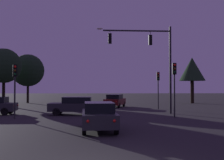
{
  "coord_description": "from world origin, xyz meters",
  "views": [
    {
      "loc": [
        -0.05,
        -8.11,
        2.3
      ],
      "look_at": [
        1.27,
        16.24,
        2.97
      ],
      "focal_mm": 45.28,
      "sensor_mm": 36.0,
      "label": 1
    }
  ],
  "objects_px": {
    "car_nearside_lane": "(99,116)",
    "tree_left_far": "(192,70)",
    "car_crossing_left": "(76,105)",
    "car_far_lane": "(115,100)",
    "traffic_light_corner_left": "(174,79)",
    "tree_center_horizon": "(4,66)",
    "traffic_light_corner_right": "(158,83)",
    "traffic_signal_mast_arm": "(150,53)",
    "traffic_light_median": "(15,80)",
    "tree_behind_sign": "(28,70)"
  },
  "relations": [
    {
      "from": "car_crossing_left",
      "to": "tree_center_horizon",
      "type": "distance_m",
      "value": 16.82
    },
    {
      "from": "traffic_light_corner_right",
      "to": "car_nearside_lane",
      "type": "bearing_deg",
      "value": -113.78
    },
    {
      "from": "traffic_light_corner_right",
      "to": "car_far_lane",
      "type": "xyz_separation_m",
      "value": [
        -4.44,
        3.4,
        -2.05
      ]
    },
    {
      "from": "tree_behind_sign",
      "to": "tree_center_horizon",
      "type": "height_order",
      "value": "same"
    },
    {
      "from": "traffic_light_median",
      "to": "traffic_signal_mast_arm",
      "type": "bearing_deg",
      "value": 17.62
    },
    {
      "from": "car_crossing_left",
      "to": "tree_center_horizon",
      "type": "height_order",
      "value": "tree_center_horizon"
    },
    {
      "from": "traffic_light_median",
      "to": "tree_center_horizon",
      "type": "xyz_separation_m",
      "value": [
        -5.85,
        15.53,
        2.25
      ]
    },
    {
      "from": "traffic_signal_mast_arm",
      "to": "car_far_lane",
      "type": "xyz_separation_m",
      "value": [
        -2.62,
        8.58,
        -4.64
      ]
    },
    {
      "from": "car_nearside_lane",
      "to": "tree_left_far",
      "type": "height_order",
      "value": "tree_left_far"
    },
    {
      "from": "traffic_signal_mast_arm",
      "to": "traffic_light_corner_left",
      "type": "relative_size",
      "value": 1.84
    },
    {
      "from": "car_far_lane",
      "to": "tree_left_far",
      "type": "xyz_separation_m",
      "value": [
        12.02,
        7.8,
        4.23
      ]
    },
    {
      "from": "car_crossing_left",
      "to": "tree_center_horizon",
      "type": "relative_size",
      "value": 0.62
    },
    {
      "from": "traffic_signal_mast_arm",
      "to": "tree_left_far",
      "type": "height_order",
      "value": "traffic_signal_mast_arm"
    },
    {
      "from": "traffic_light_corner_left",
      "to": "tree_behind_sign",
      "type": "height_order",
      "value": "tree_behind_sign"
    },
    {
      "from": "traffic_light_corner_right",
      "to": "tree_behind_sign",
      "type": "bearing_deg",
      "value": 142.17
    },
    {
      "from": "traffic_signal_mast_arm",
      "to": "traffic_light_corner_right",
      "type": "xyz_separation_m",
      "value": [
        1.82,
        5.18,
        -2.59
      ]
    },
    {
      "from": "tree_behind_sign",
      "to": "traffic_light_median",
      "type": "bearing_deg",
      "value": -78.87
    },
    {
      "from": "traffic_light_corner_right",
      "to": "car_far_lane",
      "type": "relative_size",
      "value": 0.9
    },
    {
      "from": "traffic_signal_mast_arm",
      "to": "traffic_light_median",
      "type": "height_order",
      "value": "traffic_signal_mast_arm"
    },
    {
      "from": "traffic_signal_mast_arm",
      "to": "tree_behind_sign",
      "type": "bearing_deg",
      "value": 129.55
    },
    {
      "from": "tree_center_horizon",
      "to": "car_far_lane",
      "type": "bearing_deg",
      "value": -13.9
    },
    {
      "from": "tree_behind_sign",
      "to": "traffic_light_corner_left",
      "type": "bearing_deg",
      "value": -52.61
    },
    {
      "from": "car_far_lane",
      "to": "tree_behind_sign",
      "type": "bearing_deg",
      "value": 142.03
    },
    {
      "from": "traffic_light_corner_left",
      "to": "tree_center_horizon",
      "type": "xyz_separation_m",
      "value": [
        -18.0,
        15.21,
        2.11
      ]
    },
    {
      "from": "traffic_light_corner_right",
      "to": "tree_left_far",
      "type": "relative_size",
      "value": 0.59
    },
    {
      "from": "traffic_light_corner_left",
      "to": "car_crossing_left",
      "type": "bearing_deg",
      "value": 162.17
    },
    {
      "from": "car_far_lane",
      "to": "tree_left_far",
      "type": "distance_m",
      "value": 14.94
    },
    {
      "from": "car_nearside_lane",
      "to": "car_crossing_left",
      "type": "relative_size",
      "value": 1.01
    },
    {
      "from": "tree_behind_sign",
      "to": "car_crossing_left",
      "type": "bearing_deg",
      "value": -65.62
    },
    {
      "from": "car_crossing_left",
      "to": "car_far_lane",
      "type": "distance_m",
      "value": 10.01
    },
    {
      "from": "car_far_lane",
      "to": "car_nearside_lane",
      "type": "bearing_deg",
      "value": -96.45
    },
    {
      "from": "tree_left_far",
      "to": "tree_center_horizon",
      "type": "xyz_separation_m",
      "value": [
        -26.13,
        -4.31,
        0.1
      ]
    },
    {
      "from": "traffic_light_median",
      "to": "tree_left_far",
      "type": "bearing_deg",
      "value": 44.36
    },
    {
      "from": "traffic_light_median",
      "to": "tree_behind_sign",
      "type": "height_order",
      "value": "tree_behind_sign"
    },
    {
      "from": "car_crossing_left",
      "to": "tree_behind_sign",
      "type": "relative_size",
      "value": 0.62
    },
    {
      "from": "traffic_light_corner_right",
      "to": "traffic_signal_mast_arm",
      "type": "bearing_deg",
      "value": -109.33
    },
    {
      "from": "traffic_light_corner_right",
      "to": "tree_center_horizon",
      "type": "height_order",
      "value": "tree_center_horizon"
    },
    {
      "from": "tree_behind_sign",
      "to": "traffic_signal_mast_arm",
      "type": "bearing_deg",
      "value": -50.45
    },
    {
      "from": "traffic_light_corner_left",
      "to": "car_crossing_left",
      "type": "height_order",
      "value": "traffic_light_corner_left"
    },
    {
      "from": "tree_center_horizon",
      "to": "traffic_light_corner_right",
      "type": "bearing_deg",
      "value": -20.37
    },
    {
      "from": "traffic_light_corner_left",
      "to": "traffic_signal_mast_arm",
      "type": "bearing_deg",
      "value": 112.06
    },
    {
      "from": "traffic_light_median",
      "to": "tree_left_far",
      "type": "distance_m",
      "value": 28.45
    },
    {
      "from": "traffic_signal_mast_arm",
      "to": "car_crossing_left",
      "type": "bearing_deg",
      "value": -174.63
    },
    {
      "from": "traffic_light_median",
      "to": "tree_center_horizon",
      "type": "height_order",
      "value": "tree_center_horizon"
    },
    {
      "from": "traffic_light_corner_right",
      "to": "car_crossing_left",
      "type": "xyz_separation_m",
      "value": [
        -8.39,
        -5.8,
        -2.05
      ]
    },
    {
      "from": "traffic_signal_mast_arm",
      "to": "traffic_light_corner_left",
      "type": "bearing_deg",
      "value": -67.94
    },
    {
      "from": "traffic_light_corner_left",
      "to": "car_nearside_lane",
      "type": "distance_m",
      "value": 9.0
    },
    {
      "from": "traffic_light_median",
      "to": "car_crossing_left",
      "type": "bearing_deg",
      "value": 33.34
    },
    {
      "from": "traffic_signal_mast_arm",
      "to": "traffic_light_median",
      "type": "distance_m",
      "value": 11.7
    },
    {
      "from": "car_far_lane",
      "to": "traffic_light_corner_right",
      "type": "bearing_deg",
      "value": -37.42
    }
  ]
}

